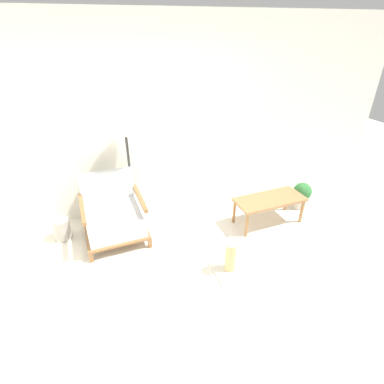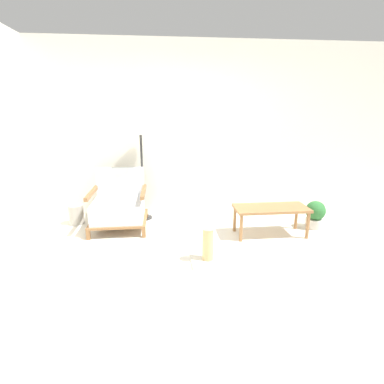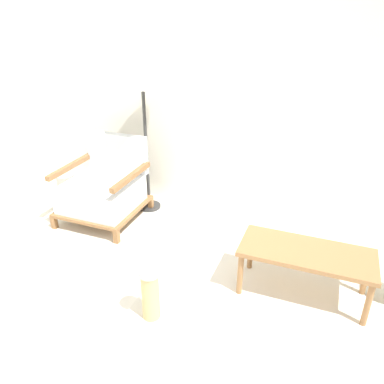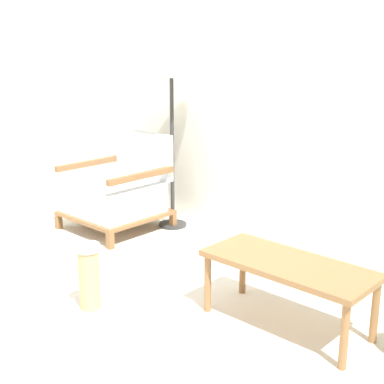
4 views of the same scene
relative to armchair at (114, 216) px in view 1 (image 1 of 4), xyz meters
name	(u,v)px [view 1 (image 1 of 4)]	position (x,y,z in m)	size (l,w,h in m)	color
ground_plane	(235,295)	(1.00, -1.49, -0.32)	(14.00, 14.00, 0.00)	silver
wall_back	(168,117)	(1.00, 0.68, 1.03)	(8.00, 0.06, 2.70)	silver
armchair	(114,216)	(0.00, 0.00, 0.00)	(0.78, 0.77, 0.83)	brown
floor_lamp	(125,126)	(0.33, 0.36, 1.06)	(0.48, 0.48, 1.57)	#2D2D2D
coffee_table	(269,201)	(2.08, -0.47, 0.02)	(0.98, 0.43, 0.40)	olive
vase	(62,229)	(-0.67, 0.22, -0.18)	(0.22, 0.22, 0.29)	#9E998E
potted_plant	(302,195)	(2.81, -0.29, -0.12)	(0.28, 0.28, 0.40)	beige
scratching_post	(230,261)	(1.12, -1.14, -0.17)	(0.37, 0.37, 0.44)	beige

